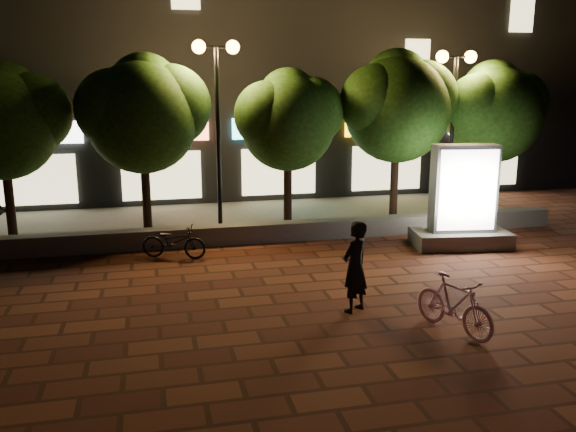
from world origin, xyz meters
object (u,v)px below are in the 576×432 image
object	(u,v)px
tree_left	(144,110)
tree_mid	(289,116)
rider	(355,267)
tree_right	(398,103)
street_lamp_left	(217,88)
ad_kiosk	(462,206)
street_lamp_right	(454,91)
scooter_pink	(454,304)
tree_far_right	(495,108)
scooter_parked	(174,241)
tree_far_left	(3,118)

from	to	relation	value
tree_left	tree_mid	xyz separation A→B (m)	(4.00, -0.00, -0.23)
rider	tree_mid	bearing A→B (deg)	-127.00
tree_mid	tree_right	world-z (taller)	tree_right
tree_left	street_lamp_left	size ratio (longest dim) A/B	0.94
tree_left	tree_right	bearing A→B (deg)	0.00
tree_left	ad_kiosk	bearing A→B (deg)	-21.22
tree_mid	street_lamp_right	size ratio (longest dim) A/B	0.90
street_lamp_left	rider	distance (m)	7.35
scooter_pink	tree_far_right	bearing A→B (deg)	34.46
tree_left	scooter_parked	bearing A→B (deg)	-77.24
rider	tree_left	bearing A→B (deg)	-95.44
tree_far_right	tree_right	bearing A→B (deg)	180.00
street_lamp_left	tree_mid	bearing A→B (deg)	7.31
tree_left	tree_mid	bearing A→B (deg)	-0.00
tree_right	scooter_pink	distance (m)	8.82
tree_far_left	street_lamp_right	world-z (taller)	street_lamp_right
tree_right	scooter_pink	bearing A→B (deg)	-105.82
tree_far_right	rider	xyz separation A→B (m)	(-6.79, -6.67, -2.50)
ad_kiosk	rider	distance (m)	5.51
tree_far_left	scooter_parked	bearing A→B (deg)	-31.24
street_lamp_left	ad_kiosk	distance (m)	7.18
tree_left	ad_kiosk	distance (m)	8.77
tree_right	tree_far_right	world-z (taller)	tree_right
tree_far_left	ad_kiosk	world-z (taller)	tree_far_left
tree_mid	scooter_pink	xyz separation A→B (m)	(1.05, -7.96, -2.71)
tree_mid	tree_far_left	bearing A→B (deg)	180.00
tree_far_right	street_lamp_left	bearing A→B (deg)	-178.24
tree_left	tree_right	world-z (taller)	tree_right
street_lamp_left	scooter_pink	xyz separation A→B (m)	(3.10, -7.70, -3.53)
tree_mid	ad_kiosk	xyz separation A→B (m)	(3.87, -3.05, -2.15)
tree_mid	scooter_parked	distance (m)	5.07
tree_far_left	scooter_pink	size ratio (longest dim) A/B	2.78
street_lamp_left	ad_kiosk	xyz separation A→B (m)	(5.92, -2.79, -2.96)
tree_far_left	tree_far_right	distance (m)	14.00
tree_far_left	tree_far_right	xyz separation A→B (m)	(14.00, 0.00, 0.08)
street_lamp_left	scooter_parked	bearing A→B (deg)	-122.24
scooter_parked	tree_far_right	bearing A→B (deg)	-55.33
tree_far_right	rider	world-z (taller)	tree_far_right
tree_right	tree_far_left	bearing A→B (deg)	-180.00
tree_far_left	street_lamp_left	distance (m)	5.50
tree_right	rider	distance (m)	8.04
tree_left	rider	bearing A→B (deg)	-60.94
tree_left	scooter_parked	xyz separation A→B (m)	(0.56, -2.46, -3.03)
street_lamp_left	scooter_pink	bearing A→B (deg)	-68.07
tree_mid	street_lamp_right	xyz separation A→B (m)	(4.95, -0.26, 0.68)
tree_mid	ad_kiosk	distance (m)	5.38
tree_mid	street_lamp_left	xyz separation A→B (m)	(-2.05, -0.26, 0.81)
tree_far_left	tree_left	distance (m)	3.51
tree_mid	tree_far_right	xyz separation A→B (m)	(6.50, 0.00, 0.15)
tree_left	rider	xyz separation A→B (m)	(3.70, -6.67, -2.58)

